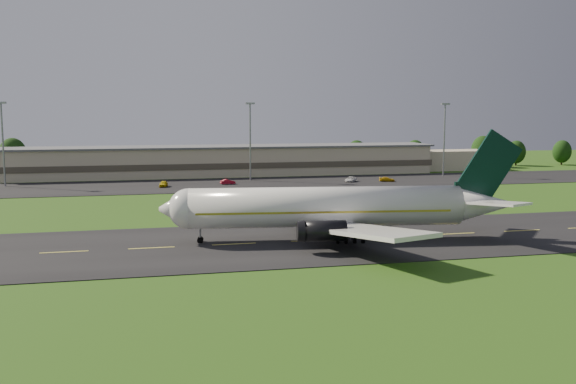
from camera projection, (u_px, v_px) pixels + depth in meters
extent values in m
plane|color=#2C4D13|center=(312.00, 241.00, 89.68)|extent=(360.00, 360.00, 0.00)
cube|color=black|center=(312.00, 241.00, 89.67)|extent=(220.00, 30.00, 0.10)
cube|color=black|center=(236.00, 184.00, 159.26)|extent=(260.00, 30.00, 0.10)
cylinder|color=white|center=(326.00, 207.00, 89.53)|extent=(38.41, 10.50, 5.60)
sphere|color=white|center=(189.00, 209.00, 87.69)|extent=(5.60, 5.60, 5.60)
cone|color=white|center=(174.00, 209.00, 87.49)|extent=(4.67, 5.85, 5.38)
cone|color=white|center=(481.00, 204.00, 91.71)|extent=(9.64, 6.61, 5.49)
cube|color=olive|center=(322.00, 209.00, 89.52)|extent=(35.44, 10.14, 0.28)
cube|color=black|center=(184.00, 205.00, 87.56)|extent=(2.37, 3.23, 0.65)
cube|color=white|center=(368.00, 231.00, 79.19)|extent=(12.11, 20.18, 2.20)
cube|color=white|center=(337.00, 206.00, 100.92)|extent=(15.88, 19.84, 2.20)
cube|color=white|center=(496.00, 203.00, 86.66)|extent=(6.73, 9.36, 0.91)
cube|color=white|center=(468.00, 194.00, 96.53)|extent=(8.19, 9.24, 0.91)
cube|color=black|center=(472.00, 192.00, 91.34)|extent=(5.03, 1.20, 3.00)
cube|color=black|center=(490.00, 166.00, 91.12)|extent=(9.41, 1.67, 10.55)
cylinder|color=black|center=(324.00, 231.00, 81.72)|extent=(5.90, 3.41, 2.70)
cylinder|color=black|center=(308.00, 212.00, 97.52)|extent=(5.90, 3.41, 2.70)
cube|color=tan|center=(223.00, 161.00, 181.96)|extent=(120.00, 15.00, 8.00)
cube|color=#4C4438|center=(224.00, 164.00, 182.06)|extent=(121.00, 15.40, 1.60)
cube|color=#595B60|center=(223.00, 147.00, 181.45)|extent=(122.00, 16.00, 0.50)
cube|color=tan|center=(446.00, 160.00, 199.73)|extent=(28.00, 11.00, 6.00)
cylinder|color=gray|center=(3.00, 145.00, 153.41)|extent=(0.44, 0.44, 20.00)
cube|color=gray|center=(1.00, 103.00, 152.15)|extent=(2.40, 1.20, 0.50)
cylinder|color=gray|center=(250.00, 143.00, 166.87)|extent=(0.44, 0.44, 20.00)
cube|color=gray|center=(250.00, 103.00, 165.61)|extent=(2.40, 1.20, 0.50)
cylinder|color=gray|center=(444.00, 140.00, 179.22)|extent=(0.44, 0.44, 20.00)
cube|color=gray|center=(445.00, 104.00, 177.96)|extent=(2.40, 1.20, 0.50)
cylinder|color=black|center=(13.00, 170.00, 179.79)|extent=(0.56, 0.56, 3.38)
ellipsoid|color=black|center=(13.00, 155.00, 179.28)|extent=(7.88, 7.88, 9.85)
cylinder|color=black|center=(87.00, 171.00, 183.90)|extent=(0.56, 0.56, 2.23)
ellipsoid|color=black|center=(87.00, 161.00, 183.56)|extent=(5.20, 5.20, 6.50)
cylinder|color=black|center=(356.00, 165.00, 201.55)|extent=(0.56, 0.56, 2.87)
ellipsoid|color=black|center=(357.00, 153.00, 201.11)|extent=(6.69, 6.69, 8.36)
cylinder|color=black|center=(415.00, 164.00, 205.35)|extent=(0.56, 0.56, 2.84)
ellipsoid|color=black|center=(415.00, 153.00, 204.91)|extent=(6.62, 6.62, 8.28)
cylinder|color=black|center=(482.00, 162.00, 210.47)|extent=(0.56, 0.56, 3.20)
ellipsoid|color=black|center=(483.00, 150.00, 209.98)|extent=(7.46, 7.46, 9.33)
cylinder|color=black|center=(516.00, 162.00, 215.20)|extent=(0.56, 0.56, 2.65)
ellipsoid|color=black|center=(516.00, 152.00, 214.79)|extent=(6.17, 6.17, 7.72)
cylinder|color=black|center=(561.00, 161.00, 217.99)|extent=(0.56, 0.56, 2.64)
ellipsoid|color=black|center=(562.00, 151.00, 217.59)|extent=(6.17, 6.17, 7.71)
imported|color=#C5AE0B|center=(163.00, 184.00, 153.43)|extent=(2.44, 4.43, 1.43)
imported|color=maroon|center=(228.00, 182.00, 158.82)|extent=(3.83, 1.71, 1.22)
imported|color=white|center=(351.00, 179.00, 164.83)|extent=(4.24, 4.81, 1.24)
imported|color=#C9980B|center=(387.00, 179.00, 165.02)|extent=(4.31, 2.69, 1.16)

